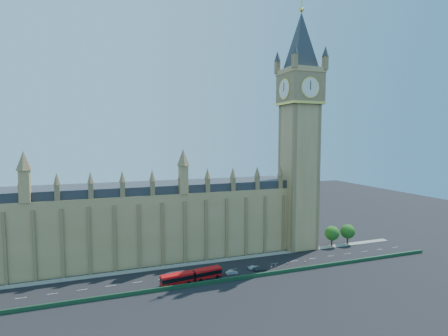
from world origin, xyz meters
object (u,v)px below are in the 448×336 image
object	(u,v)px
car_grey	(260,268)
car_white	(254,267)
red_bus	(192,276)
car_silver	(232,272)

from	to	relation	value
car_grey	car_white	bearing A→B (deg)	41.73
car_grey	red_bus	bearing A→B (deg)	100.21
car_grey	car_silver	bearing A→B (deg)	97.27
car_grey	car_silver	size ratio (longest dim) A/B	1.08
red_bus	car_white	size ratio (longest dim) A/B	4.95
car_silver	car_white	xyz separation A→B (m)	(8.80, 2.02, -0.08)
red_bus	car_grey	bearing A→B (deg)	-4.75
red_bus	car_silver	distance (m)	14.06
red_bus	car_silver	bearing A→B (deg)	-2.61
car_silver	red_bus	bearing A→B (deg)	97.80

